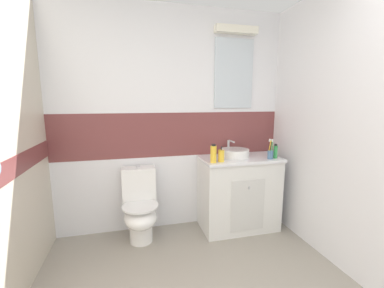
# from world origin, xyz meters

# --- Properties ---
(wall_back_tiled) EXTENTS (3.20, 0.20, 2.50)m
(wall_back_tiled) POSITION_xyz_m (0.01, 2.45, 1.26)
(wall_back_tiled) COLOR white
(wall_back_tiled) RESTS_ON ground_plane
(wall_right_plain) EXTENTS (0.10, 3.48, 2.50)m
(wall_right_plain) POSITION_xyz_m (1.35, 1.20, 1.25)
(wall_right_plain) COLOR white
(wall_right_plain) RESTS_ON ground_plane
(vanity_cabinet) EXTENTS (0.89, 0.51, 0.85)m
(vanity_cabinet) POSITION_xyz_m (0.73, 2.16, 0.43)
(vanity_cabinet) COLOR silver
(vanity_cabinet) RESTS_ON ground_plane
(sink_basin) EXTENTS (0.32, 0.37, 0.17)m
(sink_basin) POSITION_xyz_m (0.68, 2.19, 0.90)
(sink_basin) COLOR white
(sink_basin) RESTS_ON vanity_cabinet
(toilet) EXTENTS (0.37, 0.50, 0.79)m
(toilet) POSITION_xyz_m (-0.40, 2.16, 0.36)
(toilet) COLOR white
(toilet) RESTS_ON ground_plane
(toothbrush_cup) EXTENTS (0.06, 0.06, 0.22)m
(toothbrush_cup) POSITION_xyz_m (1.02, 2.00, 0.91)
(toothbrush_cup) COLOR #4C7299
(toothbrush_cup) RESTS_ON vanity_cabinet
(soap_dispenser) EXTENTS (0.06, 0.06, 0.17)m
(soap_dispenser) POSITION_xyz_m (0.45, 2.00, 0.91)
(soap_dispenser) COLOR yellow
(soap_dispenser) RESTS_ON vanity_cabinet
(shampoo_bottle_tall) EXTENTS (0.06, 0.06, 0.20)m
(shampoo_bottle_tall) POSITION_xyz_m (0.36, 1.99, 0.94)
(shampoo_bottle_tall) COLOR yellow
(shampoo_bottle_tall) RESTS_ON vanity_cabinet
(deodorant_spray_can) EXTENTS (0.04, 0.04, 0.16)m
(deodorant_spray_can) POSITION_xyz_m (1.10, 2.02, 0.93)
(deodorant_spray_can) COLOR green
(deodorant_spray_can) RESTS_ON vanity_cabinet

